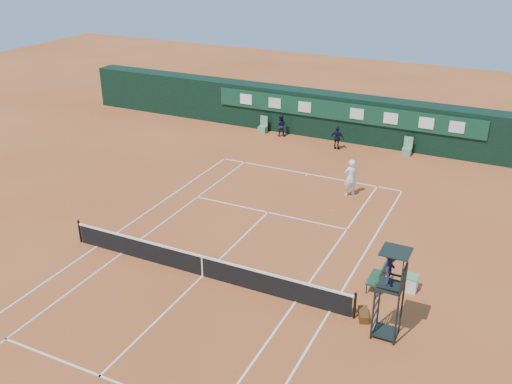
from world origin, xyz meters
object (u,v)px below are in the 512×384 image
Objects in this scene: cooler at (410,283)px; player at (350,178)px; umpire_chair at (391,276)px; tennis_net at (202,265)px; player_bench at (379,276)px.

player is at bearing 122.79° from cooler.
umpire_chair is at bearing 69.29° from player.
tennis_net is 20.00× the size of cooler.
tennis_net is 6.33× the size of player.
umpire_chair is 5.30× the size of cooler.
tennis_net is 10.60m from player.
player_bench is at bearing 109.16° from umpire_chair.
umpire_chair is 11.64m from player.
cooler is (0.20, 3.15, -2.13)m from umpire_chair.
umpire_chair is at bearing -70.84° from player_bench.
player_bench is 1.86× the size of cooler.
player is (-3.66, 7.89, 0.42)m from player_bench.
cooler is at bearing 86.42° from umpire_chair.
cooler is 0.32× the size of player.
cooler is at bearing 19.00° from tennis_net.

